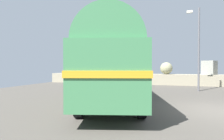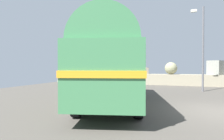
# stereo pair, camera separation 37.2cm
# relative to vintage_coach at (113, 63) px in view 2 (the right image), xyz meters

# --- Properties ---
(ground) EXTENTS (32.00, 26.00, 0.02)m
(ground) POSITION_rel_vintage_coach_xyz_m (4.70, -0.24, -2.04)
(ground) COLOR #49453E
(breakwater) EXTENTS (31.36, 2.25, 2.47)m
(breakwater) POSITION_rel_vintage_coach_xyz_m (4.87, 11.57, -1.35)
(breakwater) COLOR gray
(breakwater) RESTS_ON ground
(vintage_coach) EXTENTS (4.55, 8.91, 3.70)m
(vintage_coach) POSITION_rel_vintage_coach_xyz_m (0.00, 0.00, 0.00)
(vintage_coach) COLOR black
(vintage_coach) RESTS_ON ground
(lamp_post) EXTENTS (0.90, 0.74, 6.32)m
(lamp_post) POSITION_rel_vintage_coach_xyz_m (4.68, 6.71, 1.52)
(lamp_post) COLOR #5B5B60
(lamp_post) RESTS_ON ground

